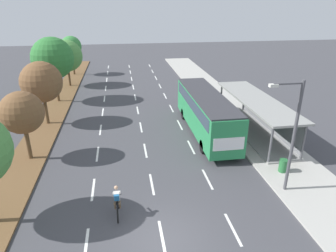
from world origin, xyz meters
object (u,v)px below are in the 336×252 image
cyclist (117,202)px  median_tree_fifth (66,56)px  trash_bin (283,166)px  bus_shelter (258,112)px  median_tree_second (22,113)px  streetlight (292,131)px  median_tree_fourth (53,58)px  median_tree_farthest (71,47)px  median_tree_third (41,82)px  bus (206,110)px

cyclist → median_tree_fifth: bearing=102.8°
trash_bin → cyclist: bearing=-166.9°
bus_shelter → median_tree_second: bearing=-174.0°
bus_shelter → median_tree_second: median_tree_second is taller
cyclist → streetlight: size_ratio=0.28×
median_tree_fourth → median_tree_fifth: 6.65m
median_tree_second → median_tree_fifth: median_tree_fifth is taller
bus_shelter → median_tree_fifth: (-17.62, 17.90, 2.07)m
bus_shelter → median_tree_farthest: median_tree_farthest is taller
median_tree_fifth → bus_shelter: bearing=-45.4°
median_tree_fifth → median_tree_farthest: size_ratio=1.04×
median_tree_third → median_tree_fourth: (-0.19, 6.59, 0.89)m
bus_shelter → trash_bin: (-1.08, -6.36, -1.29)m
median_tree_third → median_tree_farthest: (-0.16, 19.76, 0.29)m
streetlight → median_tree_second: bearing=157.7°
bus → streetlight: (2.17, -8.93, 1.82)m
streetlight → median_tree_fourth: bearing=129.0°
median_tree_farthest → bus: bearing=-60.2°
bus → median_tree_fourth: median_tree_fourth is taller
bus → median_tree_second: median_tree_second is taller
median_tree_second → median_tree_fifth: (-0.03, 19.76, 0.45)m
bus → median_tree_farthest: bearing=119.8°
median_tree_second → median_tree_third: median_tree_third is taller
cyclist → median_tree_second: 9.59m
bus_shelter → median_tree_farthest: size_ratio=2.02×
bus_shelter → median_tree_fifth: bearing=134.6°
bus_shelter → cyclist: bearing=-142.7°
median_tree_third → bus: bearing=-16.6°
cyclist → bus_shelter: bearing=37.3°
bus → streetlight: size_ratio=1.74×
median_tree_third → trash_bin: 20.30m
cyclist → median_tree_fifth: (-6.05, 26.71, 3.14)m
bus → trash_bin: bus is taller
bus_shelter → streetlight: bearing=-104.4°
median_tree_second → streetlight: bearing=-22.3°
median_tree_third → median_tree_fourth: size_ratio=0.81×
median_tree_second → bus_shelter: bearing=6.0°
median_tree_fourth → trash_bin: median_tree_fourth is taller
median_tree_second → median_tree_third: (-0.15, 6.59, 0.41)m
median_tree_fourth → streetlight: size_ratio=1.05×
bus_shelter → median_tree_third: (-17.75, 4.73, 2.03)m
bus → median_tree_third: 14.18m
cyclist → median_tree_fourth: (-6.36, 20.13, 3.99)m
cyclist → median_tree_second: size_ratio=0.38×
median_tree_second → median_tree_fourth: (-0.34, 13.17, 1.30)m
bus → streetlight: streetlight is taller
median_tree_second → trash_bin: size_ratio=5.67×
cyclist → median_tree_farthest: bearing=100.8°
cyclist → median_tree_farthest: size_ratio=0.33×
median_tree_fifth → bus: bearing=-52.2°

